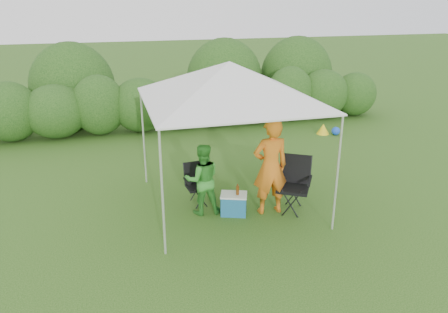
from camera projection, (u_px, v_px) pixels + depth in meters
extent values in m
plane|color=#3A641F|center=(236.00, 214.00, 8.37)|extent=(70.00, 70.00, 0.00)
ellipsoid|color=#2C561B|center=(10.00, 112.00, 12.29)|extent=(1.65, 1.40, 1.73)
cylinder|color=#382616|center=(14.00, 136.00, 12.54)|extent=(0.12, 0.12, 0.30)
ellipsoid|color=#2C561B|center=(56.00, 112.00, 12.62)|extent=(1.80, 1.53, 1.57)
cylinder|color=#382616|center=(59.00, 133.00, 12.84)|extent=(0.12, 0.12, 0.30)
ellipsoid|color=#2C561B|center=(99.00, 105.00, 12.88)|extent=(1.58, 1.34, 1.80)
cylinder|color=#382616|center=(101.00, 130.00, 13.14)|extent=(0.12, 0.12, 0.30)
ellipsoid|color=#2C561B|center=(141.00, 105.00, 13.21)|extent=(1.72, 1.47, 1.65)
cylinder|color=#382616|center=(142.00, 127.00, 13.44)|extent=(0.12, 0.12, 0.30)
ellipsoid|color=#2C561B|center=(180.00, 105.00, 13.54)|extent=(1.50, 1.28, 1.50)
cylinder|color=#382616|center=(181.00, 124.00, 13.74)|extent=(0.12, 0.12, 0.30)
ellipsoid|color=#2C561B|center=(218.00, 99.00, 13.80)|extent=(1.65, 1.40, 1.73)
cylinder|color=#382616|center=(218.00, 121.00, 14.05)|extent=(0.12, 0.12, 0.30)
ellipsoid|color=#2C561B|center=(255.00, 99.00, 14.13)|extent=(1.80, 1.53, 1.57)
cylinder|color=#382616|center=(254.00, 118.00, 14.35)|extent=(0.12, 0.12, 0.30)
ellipsoid|color=#2C561B|center=(290.00, 94.00, 14.39)|extent=(1.57, 1.34, 1.80)
cylinder|color=#382616|center=(289.00, 116.00, 14.65)|extent=(0.12, 0.12, 0.30)
ellipsoid|color=#2C561B|center=(323.00, 94.00, 14.72)|extent=(1.72, 1.47, 1.65)
cylinder|color=#382616|center=(321.00, 113.00, 14.95)|extent=(0.12, 0.12, 0.30)
ellipsoid|color=#2C561B|center=(355.00, 94.00, 15.04)|extent=(1.50, 1.28, 1.50)
cylinder|color=#382616|center=(353.00, 111.00, 15.25)|extent=(0.12, 0.12, 0.30)
cylinder|color=silver|center=(162.00, 195.00, 6.73)|extent=(0.04, 0.04, 2.10)
cylinder|color=silver|center=(337.00, 175.00, 7.47)|extent=(0.04, 0.04, 2.10)
cylinder|color=silver|center=(144.00, 138.00, 9.44)|extent=(0.04, 0.04, 2.10)
cylinder|color=silver|center=(273.00, 127.00, 10.18)|extent=(0.04, 0.04, 2.10)
cube|color=white|center=(229.00, 100.00, 8.09)|extent=(3.10, 3.10, 0.03)
pyramid|color=white|center=(229.00, 81.00, 7.96)|extent=(3.10, 3.10, 0.70)
cube|color=black|center=(293.00, 188.00, 8.34)|extent=(0.78, 0.76, 0.06)
cube|color=black|center=(295.00, 169.00, 8.46)|extent=(0.58, 0.44, 0.56)
cube|color=black|center=(278.00, 177.00, 8.35)|extent=(0.30, 0.45, 0.03)
cube|color=black|center=(310.00, 180.00, 8.19)|extent=(0.30, 0.45, 0.03)
cylinder|color=black|center=(277.00, 204.00, 8.26)|extent=(0.03, 0.03, 0.47)
cylinder|color=black|center=(304.00, 207.00, 8.14)|extent=(0.03, 0.03, 0.47)
cylinder|color=black|center=(281.00, 193.00, 8.71)|extent=(0.03, 0.03, 0.47)
cylinder|color=black|center=(306.00, 196.00, 8.58)|extent=(0.03, 0.03, 0.47)
cube|color=black|center=(198.00, 187.00, 8.67)|extent=(0.49, 0.46, 0.04)
cube|color=black|center=(195.00, 172.00, 8.75)|extent=(0.46, 0.17, 0.43)
cube|color=black|center=(187.00, 181.00, 8.54)|extent=(0.08, 0.39, 0.03)
cube|color=black|center=(210.00, 178.00, 8.69)|extent=(0.08, 0.39, 0.03)
cylinder|color=black|center=(192.00, 201.00, 8.50)|extent=(0.02, 0.02, 0.37)
cylinder|color=black|center=(211.00, 198.00, 8.63)|extent=(0.02, 0.02, 0.37)
cylinder|color=black|center=(187.00, 193.00, 8.84)|extent=(0.02, 0.02, 0.37)
cylinder|color=black|center=(205.00, 190.00, 8.96)|extent=(0.02, 0.02, 0.37)
imported|color=orange|center=(270.00, 167.00, 8.15)|extent=(0.68, 0.45, 1.86)
imported|color=green|center=(202.00, 179.00, 8.20)|extent=(0.70, 0.57, 1.39)
cube|color=#1F6492|center=(234.00, 205.00, 8.32)|extent=(0.56, 0.48, 0.38)
cube|color=silver|center=(234.00, 195.00, 8.24)|extent=(0.59, 0.51, 0.03)
cylinder|color=#592D0C|center=(238.00, 189.00, 8.18)|extent=(0.06, 0.06, 0.22)
cone|color=yellow|center=(323.00, 129.00, 13.18)|extent=(0.38, 0.38, 0.31)
sphere|color=blue|center=(336.00, 131.00, 13.08)|extent=(0.25, 0.25, 0.25)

